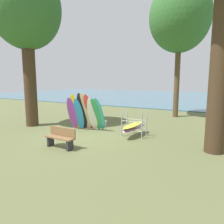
{
  "coord_description": "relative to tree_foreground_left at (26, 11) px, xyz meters",
  "views": [
    {
      "loc": [
        6.47,
        -8.04,
        2.77
      ],
      "look_at": [
        0.91,
        1.58,
        1.1
      ],
      "focal_mm": 32.99,
      "sensor_mm": 36.0,
      "label": 1
    }
  ],
  "objects": [
    {
      "name": "lake_water",
      "position": [
        4.21,
        29.0,
        -6.75
      ],
      "size": [
        80.0,
        36.0,
        0.1
      ],
      "primitive_type": "cube",
      "color": "#477084",
      "rests_on": "ground"
    },
    {
      "name": "tree_foreground_left",
      "position": [
        0.0,
        0.0,
        0.0
      ],
      "size": [
        4.08,
        4.08,
        9.3
      ],
      "color": "#42301E",
      "rests_on": "ground"
    },
    {
      "name": "ground_plane",
      "position": [
        4.21,
        -0.44,
        -6.8
      ],
      "size": [
        80.0,
        80.0,
        0.0
      ],
      "primitive_type": "plane",
      "color": "#60663D"
    },
    {
      "name": "tree_mid_behind",
      "position": [
        7.03,
        7.78,
        0.59
      ],
      "size": [
        4.46,
        4.46,
        10.0
      ],
      "color": "brown",
      "rests_on": "ground"
    },
    {
      "name": "leaning_board_pile",
      "position": [
        3.7,
        0.63,
        -5.81
      ],
      "size": [
        2.21,
        1.45,
        2.17
      ],
      "color": "purple",
      "rests_on": "ground"
    },
    {
      "name": "park_bench",
      "position": [
        4.65,
        -2.33,
        -6.35
      ],
      "size": [
        1.41,
        0.45,
        0.85
      ],
      "color": "#2D2D33",
      "rests_on": "ground"
    },
    {
      "name": "board_storage_rack",
      "position": [
        6.55,
        0.91,
        -6.3
      ],
      "size": [
        1.15,
        2.13,
        1.25
      ],
      "color": "#9EA0A5",
      "rests_on": "ground"
    }
  ]
}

